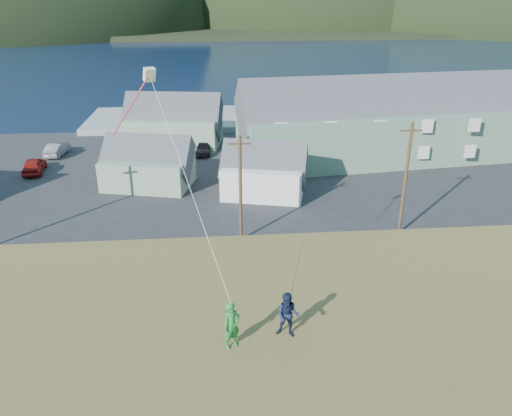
{
  "coord_description": "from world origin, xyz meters",
  "views": [
    {
      "loc": [
        -1.24,
        -32.35,
        17.39
      ],
      "look_at": [
        0.49,
        -12.58,
        8.8
      ],
      "focal_mm": 35.0,
      "sensor_mm": 36.0,
      "label": 1
    }
  ],
  "objects": [
    {
      "name": "parked_cars",
      "position": [
        -8.73,
        20.71,
        0.84
      ],
      "size": [
        25.72,
        12.28,
        1.58
      ],
      "color": "silver",
      "rests_on": "waterfront_lot"
    },
    {
      "name": "kite_flyer_green",
      "position": [
        -0.88,
        -19.72,
        8.0
      ],
      "size": [
        0.69,
        0.63,
        1.59
      ],
      "primitive_type": "imported",
      "rotation": [
        0.0,
        0.0,
        0.56
      ],
      "color": "#227F31",
      "rests_on": "hillside"
    },
    {
      "name": "kite_flyer_navy",
      "position": [
        0.92,
        -19.32,
        7.98
      ],
      "size": [
        0.91,
        0.81,
        1.56
      ],
      "primitive_type": "imported",
      "rotation": [
        0.0,
        0.0,
        -0.34
      ],
      "color": "#16203E",
      "rests_on": "hillside"
    },
    {
      "name": "shed_palegreen_far",
      "position": [
        -6.06,
        27.85,
        2.98
      ],
      "size": [
        12.53,
        8.42,
        7.83
      ],
      "rotation": [
        0.0,
        0.0,
        -0.17
      ],
      "color": "gray",
      "rests_on": "waterfront_lot"
    },
    {
      "name": "ground",
      "position": [
        0.0,
        0.0,
        0.0
      ],
      "size": [
        900.0,
        900.0,
        0.0
      ],
      "primitive_type": "plane",
      "color": "#0A1638",
      "rests_on": "ground"
    },
    {
      "name": "kite_rig",
      "position": [
        -3.81,
        -11.52,
        14.07
      ],
      "size": [
        2.08,
        4.57,
        10.58
      ],
      "color": "beige",
      "rests_on": "ground"
    },
    {
      "name": "lodge",
      "position": [
        17.48,
        20.31,
        4.34
      ],
      "size": [
        32.84,
        12.6,
        11.26
      ],
      "rotation": [
        0.0,
        0.0,
        0.12
      ],
      "color": "slate",
      "rests_on": "waterfront_lot"
    },
    {
      "name": "shed_palegreen_near",
      "position": [
        -7.62,
        13.78,
        2.33
      ],
      "size": [
        9.48,
        7.08,
        6.14
      ],
      "rotation": [
        0.0,
        0.0,
        -0.24
      ],
      "color": "gray",
      "rests_on": "waterfront_lot"
    },
    {
      "name": "far_hills",
      "position": [
        35.59,
        279.38,
        2.0
      ],
      "size": [
        760.0,
        265.0,
        143.0
      ],
      "color": "black",
      "rests_on": "ground"
    },
    {
      "name": "grass_strip",
      "position": [
        0.0,
        -2.0,
        0.05
      ],
      "size": [
        110.0,
        8.0,
        0.1
      ],
      "primitive_type": "cube",
      "color": "#4C3D19",
      "rests_on": "ground"
    },
    {
      "name": "utility_poles",
      "position": [
        -2.33,
        1.5,
        4.6
      ],
      "size": [
        31.53,
        0.24,
        9.83
      ],
      "color": "#47331E",
      "rests_on": "waterfront_lot"
    },
    {
      "name": "far_shore",
      "position": [
        0.0,
        330.0,
        1.0
      ],
      "size": [
        900.0,
        320.0,
        2.0
      ],
      "primitive_type": "cube",
      "color": "black",
      "rests_on": "ground"
    },
    {
      "name": "wharf",
      "position": [
        -6.0,
        40.0,
        0.45
      ],
      "size": [
        26.0,
        14.0,
        0.9
      ],
      "primitive_type": "cube",
      "color": "gray",
      "rests_on": "ground"
    },
    {
      "name": "shed_white",
      "position": [
        3.25,
        10.61,
        2.37
      ],
      "size": [
        8.71,
        6.8,
        6.15
      ],
      "rotation": [
        0.0,
        0.0,
        -0.24
      ],
      "color": "white",
      "rests_on": "waterfront_lot"
    },
    {
      "name": "waterfront_lot",
      "position": [
        0.0,
        17.0,
        0.06
      ],
      "size": [
        72.0,
        36.0,
        0.12
      ],
      "primitive_type": "cube",
      "color": "#28282B",
      "rests_on": "ground"
    }
  ]
}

